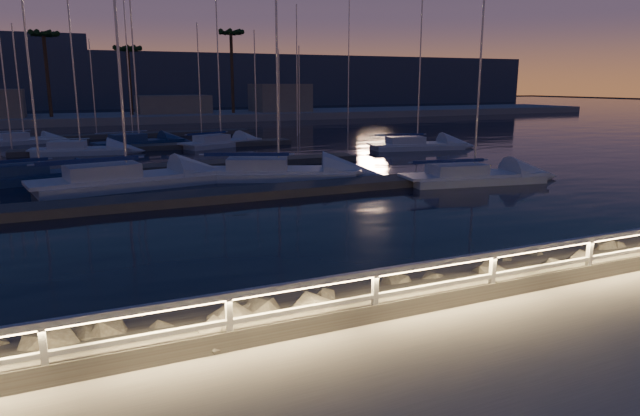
# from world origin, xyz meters

# --- Properties ---
(ground) EXTENTS (400.00, 400.00, 0.00)m
(ground) POSITION_xyz_m (0.00, 0.00, 0.00)
(ground) COLOR gray
(ground) RESTS_ON ground
(harbor_water) EXTENTS (400.00, 440.00, 0.60)m
(harbor_water) POSITION_xyz_m (0.00, 31.22, -0.97)
(harbor_water) COLOR black
(harbor_water) RESTS_ON ground
(guard_rail) EXTENTS (44.11, 0.12, 1.06)m
(guard_rail) POSITION_xyz_m (-0.07, -0.00, 0.77)
(guard_rail) COLOR silver
(guard_rail) RESTS_ON ground
(riprap) EXTENTS (36.78, 3.27, 1.47)m
(riprap) POSITION_xyz_m (-2.74, 1.10, -0.13)
(riprap) COLOR #656157
(riprap) RESTS_ON ground
(floating_docks) EXTENTS (22.00, 36.00, 0.40)m
(floating_docks) POSITION_xyz_m (0.00, 32.50, -0.40)
(floating_docks) COLOR #5C534C
(floating_docks) RESTS_ON ground
(far_shore) EXTENTS (160.00, 14.00, 5.20)m
(far_shore) POSITION_xyz_m (-0.12, 74.05, 0.29)
(far_shore) COLOR gray
(far_shore) RESTS_ON ground
(palm_left) EXTENTS (3.00, 3.00, 11.20)m
(palm_left) POSITION_xyz_m (-8.00, 72.00, 10.14)
(palm_left) COLOR #443420
(palm_left) RESTS_ON ground
(palm_center) EXTENTS (3.00, 3.00, 9.70)m
(palm_center) POSITION_xyz_m (2.00, 73.00, 8.78)
(palm_center) COLOR #443420
(palm_center) RESTS_ON ground
(palm_right) EXTENTS (3.00, 3.00, 12.20)m
(palm_right) POSITION_xyz_m (16.00, 72.00, 11.03)
(palm_right) COLOR #443420
(palm_right) RESTS_ON ground
(sailboat_c) EXTENTS (9.75, 4.30, 16.00)m
(sailboat_c) POSITION_xyz_m (-4.69, 21.03, -0.12)
(sailboat_c) COLOR silver
(sailboat_c) RESTS_ON ground
(sailboat_d) EXTENTS (8.25, 3.66, 13.50)m
(sailboat_d) POSITION_xyz_m (12.48, 14.81, -0.19)
(sailboat_d) COLOR silver
(sailboat_d) RESTS_ON ground
(sailboat_f) EXTENTS (7.12, 3.30, 11.72)m
(sailboat_f) POSITION_xyz_m (-8.72, 24.78, -0.19)
(sailboat_f) COLOR navy
(sailboat_f) RESTS_ON ground
(sailboat_g) EXTENTS (7.38, 3.44, 12.10)m
(sailboat_g) POSITION_xyz_m (-6.20, 37.07, -0.20)
(sailboat_g) COLOR silver
(sailboat_g) RESTS_ON ground
(sailboat_h) EXTENTS (9.37, 5.87, 15.43)m
(sailboat_h) POSITION_xyz_m (3.36, 20.48, -0.16)
(sailboat_h) COLOR silver
(sailboat_h) RESTS_ON ground
(sailboat_i) EXTENTS (6.21, 3.51, 10.28)m
(sailboat_i) POSITION_xyz_m (-10.35, 47.15, -0.21)
(sailboat_i) COLOR silver
(sailboat_i) RESTS_ON ground
(sailboat_j) EXTENTS (7.74, 3.98, 12.70)m
(sailboat_j) POSITION_xyz_m (-1.51, 40.38, -0.17)
(sailboat_j) COLOR navy
(sailboat_j) RESTS_ON ground
(sailboat_k) EXTENTS (7.58, 4.68, 12.49)m
(sailboat_k) POSITION_xyz_m (4.79, 37.73, -0.20)
(sailboat_k) COLOR silver
(sailboat_k) RESTS_ON ground
(sailboat_l) EXTENTS (8.18, 3.88, 13.34)m
(sailboat_l) POSITION_xyz_m (18.65, 29.30, -0.20)
(sailboat_l) COLOR silver
(sailboat_l) RESTS_ON ground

